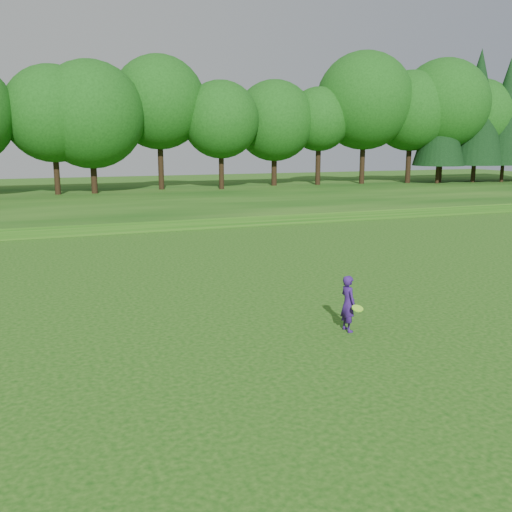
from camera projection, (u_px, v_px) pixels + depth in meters
name	position (u px, v px, depth m)	size (l,w,h in m)	color
ground	(194.00, 368.00, 12.37)	(140.00, 140.00, 0.00)	#12470D
berm	(78.00, 202.00, 43.41)	(130.00, 30.00, 0.60)	#12470D
walking_path	(98.00, 232.00, 30.66)	(130.00, 1.60, 0.04)	gray
treeline	(69.00, 99.00, 45.53)	(104.00, 7.00, 15.00)	#134610
woman	(348.00, 303.00, 14.65)	(0.38, 0.82, 1.47)	#35176B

